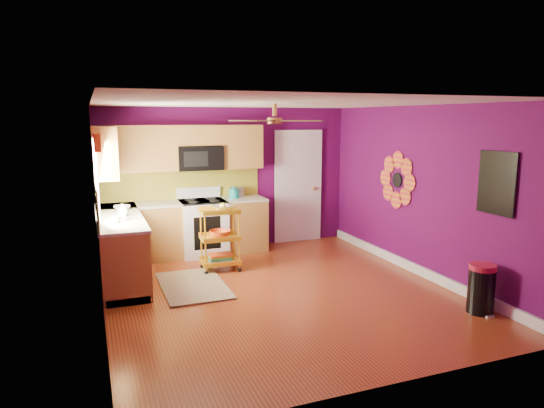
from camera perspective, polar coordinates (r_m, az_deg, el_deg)
name	(u,v)px	position (r m, az deg, el deg)	size (l,w,h in m)	color
ground	(280,292)	(6.65, 0.93, -10.28)	(5.00, 5.00, 0.00)	maroon
room_envelope	(282,171)	(6.29, 1.20, 3.85)	(4.54, 5.04, 2.52)	#510949
lower_cabinets	(159,239)	(7.90, -13.20, -3.97)	(2.81, 2.31, 0.94)	olive
electric_range	(203,227)	(8.36, -8.13, -2.69)	(0.76, 0.66, 1.13)	white
upper_cabinetry	(159,151)	(8.05, -13.20, 6.14)	(2.80, 2.30, 1.26)	olive
left_window	(96,162)	(6.87, -20.00, 4.65)	(0.08, 1.35, 1.08)	white
panel_door	(298,188)	(9.13, 3.08, 1.93)	(0.95, 0.11, 2.15)	white
right_wall_art	(437,181)	(7.15, 18.85, 2.54)	(0.04, 2.74, 1.04)	black
ceiling_fan	(275,120)	(6.42, 0.32, 9.86)	(1.01, 1.01, 0.26)	#BF8C3F
shag_rug	(193,285)	(6.94, -9.27, -9.43)	(0.86, 1.41, 0.02)	#321E10
rolling_cart	(220,236)	(7.46, -6.08, -3.75)	(0.60, 0.45, 1.05)	gold
trash_can	(481,289)	(6.40, 23.40, -9.14)	(0.32, 0.35, 0.60)	black
teal_kettle	(234,193)	(8.47, -4.52, 1.28)	(0.18, 0.18, 0.21)	teal
toaster	(236,192)	(8.57, -4.21, 1.42)	(0.22, 0.15, 0.18)	beige
soap_bottle_a	(122,212)	(6.95, -17.21, -0.90)	(0.10, 0.10, 0.21)	#EA3F72
soap_bottle_b	(124,210)	(7.19, -17.01, -0.72)	(0.13, 0.13, 0.17)	white
counter_dish	(122,208)	(7.71, -17.24, -0.42)	(0.25, 0.25, 0.06)	white
counter_cup	(116,219)	(6.78, -17.85, -1.74)	(0.11, 0.11, 0.09)	white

